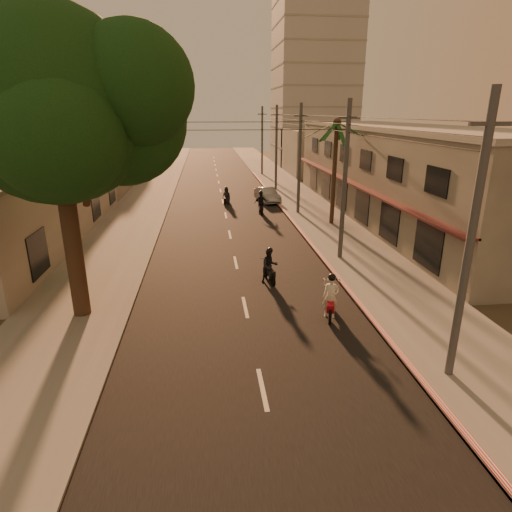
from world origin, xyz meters
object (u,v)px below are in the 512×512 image
Objects in this scene: palm_tree at (337,129)px; parked_car at (267,195)px; scooter_red at (331,298)px; scooter_mid_b at (261,204)px; scooter_mid_a at (270,266)px; scooter_far_a at (227,196)px; broadleaf_tree at (65,107)px.

parked_car is (-3.72, 9.20, -6.46)m from palm_tree.
scooter_red is 0.45× the size of parked_car.
palm_tree reaches higher than scooter_mid_b.
scooter_far_a is at bearing 84.50° from scooter_mid_a.
parked_car is at bearing 64.71° from broadleaf_tree.
scooter_red is 19.54m from scooter_mid_b.
broadleaf_tree is 12.74m from scooter_red.
palm_tree is at bearing 89.98° from scooter_red.
palm_tree is 17.15m from scooter_red.
scooter_mid_b is at bearing -38.30° from scooter_far_a.
broadleaf_tree reaches higher than scooter_far_a.
parked_car is (1.26, 4.98, -0.19)m from scooter_mid_b.
palm_tree is 4.36× the size of scooter_mid_a.
palm_tree is 13.16m from scooter_far_a.
scooter_mid_a is (-1.99, 4.19, -0.03)m from scooter_red.
scooter_mid_b is at bearing 61.94° from broadleaf_tree.
scooter_mid_a is 20.51m from parked_car.
parked_car is (10.89, 23.05, -7.79)m from broadleaf_tree.
broadleaf_tree is at bearing -171.90° from scooter_red.
scooter_red is 0.98× the size of scooter_mid_b.
scooter_far_a reaches higher than parked_car.
scooter_red is (-4.49, -15.32, -6.27)m from palm_tree.
scooter_far_a is at bearing 123.36° from scooter_mid_b.
scooter_red is 1.05× the size of scooter_mid_a.
broadleaf_tree is 21.84m from scooter_mid_b.
scooter_red is at bearing -102.67° from parked_car.
palm_tree is at bearing -38.82° from scooter_mid_b.
scooter_red is 24.09m from scooter_far_a.
palm_tree reaches higher than scooter_red.
broadleaf_tree is 7.26× the size of scooter_far_a.
scooter_red is at bearing -62.60° from scooter_far_a.
scooter_mid_b is (-0.49, 19.53, 0.01)m from scooter_red.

